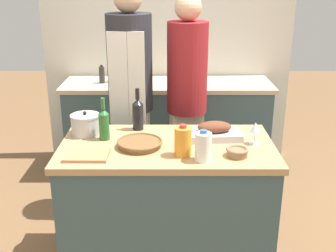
# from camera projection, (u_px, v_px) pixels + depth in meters

# --- Properties ---
(kitchen_island) EXTENTS (1.31, 0.71, 0.87)m
(kitchen_island) POSITION_uv_depth(u_px,v_px,m) (168.00, 206.00, 2.73)
(kitchen_island) COLOR #3D565B
(kitchen_island) RESTS_ON ground_plane
(back_counter) EXTENTS (1.96, 0.60, 0.89)m
(back_counter) POSITION_uv_depth(u_px,v_px,m) (168.00, 126.00, 4.12)
(back_counter) COLOR #3D565B
(back_counter) RESTS_ON ground_plane
(back_wall) EXTENTS (2.46, 0.10, 2.55)m
(back_wall) POSITION_uv_depth(u_px,v_px,m) (168.00, 36.00, 4.16)
(back_wall) COLOR silver
(back_wall) RESTS_ON ground_plane
(roasting_pan) EXTENTS (0.35, 0.23, 0.11)m
(roasting_pan) POSITION_uv_depth(u_px,v_px,m) (215.00, 132.00, 2.67)
(roasting_pan) COLOR #BCBCC1
(roasting_pan) RESTS_ON kitchen_island
(wicker_basket) EXTENTS (0.28, 0.28, 0.04)m
(wicker_basket) POSITION_uv_depth(u_px,v_px,m) (141.00, 143.00, 2.54)
(wicker_basket) COLOR brown
(wicker_basket) RESTS_ON kitchen_island
(cutting_board) EXTENTS (0.25, 0.19, 0.02)m
(cutting_board) POSITION_uv_depth(u_px,v_px,m) (88.00, 155.00, 2.40)
(cutting_board) COLOR #AD7F51
(cutting_board) RESTS_ON kitchen_island
(stock_pot) EXTENTS (0.19, 0.19, 0.16)m
(stock_pot) POSITION_uv_depth(u_px,v_px,m) (87.00, 124.00, 2.72)
(stock_pot) COLOR #B7B7BC
(stock_pot) RESTS_ON kitchen_island
(mixing_bowl) EXTENTS (0.13, 0.13, 0.05)m
(mixing_bowl) POSITION_uv_depth(u_px,v_px,m) (238.00, 152.00, 2.40)
(mixing_bowl) COLOR #846647
(mixing_bowl) RESTS_ON kitchen_island
(juice_jug) EXTENTS (0.10, 0.10, 0.19)m
(juice_jug) POSITION_uv_depth(u_px,v_px,m) (184.00, 141.00, 2.39)
(juice_jug) COLOR orange
(juice_jug) RESTS_ON kitchen_island
(milk_jug) EXTENTS (0.09, 0.09, 0.18)m
(milk_jug) POSITION_uv_depth(u_px,v_px,m) (204.00, 147.00, 2.33)
(milk_jug) COLOR white
(milk_jug) RESTS_ON kitchen_island
(wine_bottle_green) EXTENTS (0.07, 0.07, 0.28)m
(wine_bottle_green) POSITION_uv_depth(u_px,v_px,m) (139.00, 113.00, 2.79)
(wine_bottle_green) COLOR black
(wine_bottle_green) RESTS_ON kitchen_island
(wine_bottle_dark) EXTENTS (0.07, 0.07, 0.27)m
(wine_bottle_dark) POSITION_uv_depth(u_px,v_px,m) (105.00, 123.00, 2.62)
(wine_bottle_dark) COLOR #28662D
(wine_bottle_dark) RESTS_ON kitchen_island
(wine_glass_left) EXTENTS (0.06, 0.06, 0.14)m
(wine_glass_left) POSITION_uv_depth(u_px,v_px,m) (256.00, 128.00, 2.55)
(wine_glass_left) COLOR silver
(wine_glass_left) RESTS_ON kitchen_island
(stand_mixer) EXTENTS (0.18, 0.14, 0.35)m
(stand_mixer) POSITION_uv_depth(u_px,v_px,m) (133.00, 67.00, 3.93)
(stand_mixer) COLOR silver
(stand_mixer) RESTS_ON back_counter
(condiment_bottle_tall) EXTENTS (0.05, 0.05, 0.17)m
(condiment_bottle_tall) POSITION_uv_depth(u_px,v_px,m) (103.00, 75.00, 3.91)
(condiment_bottle_tall) COLOR #332D28
(condiment_bottle_tall) RESTS_ON back_counter
(condiment_bottle_short) EXTENTS (0.06, 0.06, 0.17)m
(condiment_bottle_short) POSITION_uv_depth(u_px,v_px,m) (199.00, 78.00, 3.81)
(condiment_bottle_short) COLOR #B28E2D
(condiment_bottle_short) RESTS_ON back_counter
(person_cook_aproned) EXTENTS (0.34, 0.35, 1.79)m
(person_cook_aproned) POSITION_uv_depth(u_px,v_px,m) (132.00, 92.00, 3.22)
(person_cook_aproned) COLOR beige
(person_cook_aproned) RESTS_ON ground_plane
(person_cook_guest) EXTENTS (0.31, 0.31, 1.72)m
(person_cook_guest) POSITION_uv_depth(u_px,v_px,m) (188.00, 95.00, 3.28)
(person_cook_guest) COLOR beige
(person_cook_guest) RESTS_ON ground_plane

